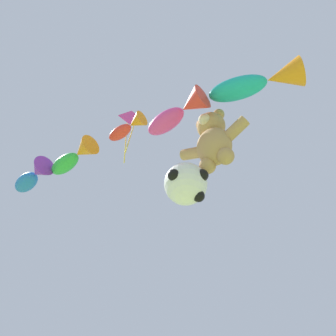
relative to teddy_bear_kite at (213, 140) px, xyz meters
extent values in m
ellipsoid|color=tan|center=(0.00, 0.01, -0.28)|extent=(0.97, 0.83, 1.18)
sphere|color=tan|center=(0.00, 0.01, 0.60)|extent=(0.81, 0.81, 0.81)
sphere|color=beige|center=(0.00, -0.34, 0.54)|extent=(0.34, 0.34, 0.34)
sphere|color=tan|center=(-0.29, 0.01, 0.92)|extent=(0.33, 0.33, 0.33)
cylinder|color=tan|center=(-0.71, 0.01, -0.07)|extent=(0.70, 0.31, 0.55)
sphere|color=tan|center=(-0.27, 0.01, -0.84)|extent=(0.44, 0.44, 0.44)
sphere|color=tan|center=(0.29, 0.01, 0.92)|extent=(0.33, 0.33, 0.33)
cylinder|color=tan|center=(0.71, 0.01, -0.07)|extent=(0.70, 0.31, 0.55)
sphere|color=tan|center=(0.27, 0.01, -0.84)|extent=(0.44, 0.44, 0.44)
sphere|color=white|center=(-0.81, -0.23, -1.34)|extent=(1.08, 1.08, 1.08)
sphere|color=black|center=(-0.31, -0.23, -1.34)|extent=(0.30, 0.30, 0.30)
sphere|color=black|center=(-0.92, 0.11, -0.99)|extent=(0.30, 0.30, 0.30)
sphere|color=black|center=(-0.81, -0.72, -1.42)|extent=(0.30, 0.30, 0.30)
sphere|color=black|center=(-0.57, -0.06, -1.74)|extent=(0.30, 0.30, 0.30)
ellipsoid|color=#19ADB2|center=(1.12, -0.32, 1.05)|extent=(1.73, 1.16, 0.56)
cone|color=orange|center=(2.29, 0.10, 1.05)|extent=(1.10, 1.07, 0.82)
sphere|color=black|center=(0.64, -0.49, 1.20)|extent=(0.14, 0.14, 0.14)
ellipsoid|color=#E53F9E|center=(-1.05, -0.75, 0.89)|extent=(1.29, 0.64, 0.51)
cone|color=red|center=(-0.06, -0.78, 0.89)|extent=(0.72, 0.77, 0.75)
sphere|color=black|center=(-1.45, -0.73, 1.02)|extent=(0.13, 0.13, 0.13)
ellipsoid|color=red|center=(-3.01, -0.76, 1.91)|extent=(0.94, 0.44, 0.37)
cone|color=orange|center=(-2.29, -0.75, 1.91)|extent=(0.52, 0.55, 0.55)
sphere|color=black|center=(-3.32, -0.76, 2.01)|extent=(0.10, 0.10, 0.10)
ellipsoid|color=green|center=(-5.21, -1.17, 1.44)|extent=(1.34, 0.64, 0.50)
cone|color=orange|center=(-4.20, -1.21, 1.44)|extent=(0.75, 0.77, 0.74)
sphere|color=black|center=(-5.63, -1.15, 1.58)|extent=(0.13, 0.13, 0.13)
ellipsoid|color=blue|center=(-7.06, -1.43, 1.43)|extent=(1.25, 0.76, 0.54)
cone|color=purple|center=(-6.15, -1.53, 1.43)|extent=(0.74, 0.86, 0.79)
sphere|color=black|center=(-7.44, -1.39, 1.57)|extent=(0.14, 0.14, 0.14)
cube|color=#E53F9E|center=(-2.94, -0.44, 3.08)|extent=(0.63, 0.70, 0.92)
cylinder|color=yellow|center=(-3.06, -0.41, 1.79)|extent=(0.03, 0.15, 2.00)
cylinder|color=yellow|center=(-2.83, -0.44, 1.85)|extent=(0.03, 0.27, 1.88)
camera|label=1|loc=(2.47, -5.18, -6.87)|focal=35.00mm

